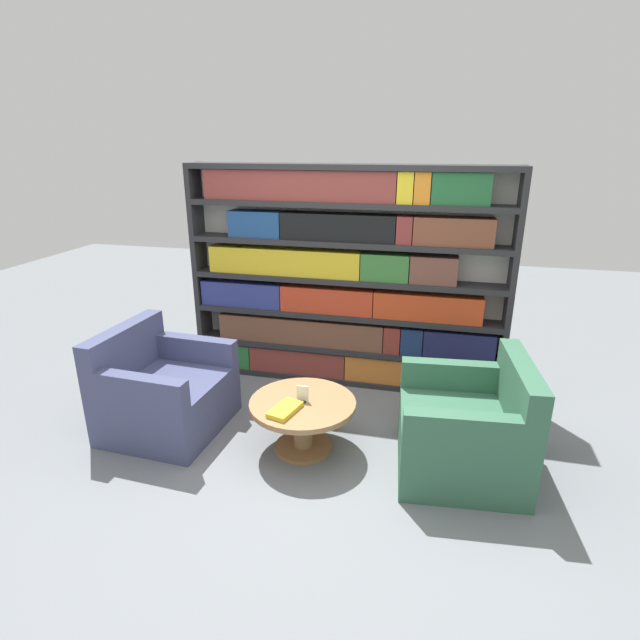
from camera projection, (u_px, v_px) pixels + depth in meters
ground_plane at (304, 468)px, 3.62m from camera, size 14.00×14.00×0.00m
bookshelf at (344, 281)px, 4.65m from camera, size 2.95×0.30×2.05m
armchair_left at (164, 394)px, 4.05m from camera, size 0.90×0.95×0.84m
armchair_right at (466, 431)px, 3.52m from camera, size 0.93×0.98×0.84m
coffee_table at (303, 415)px, 3.74m from camera, size 0.80×0.80×0.41m
table_sign at (303, 395)px, 3.69m from camera, size 0.09×0.06×0.13m
stray_book at (285, 410)px, 3.56m from camera, size 0.21×0.31×0.04m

